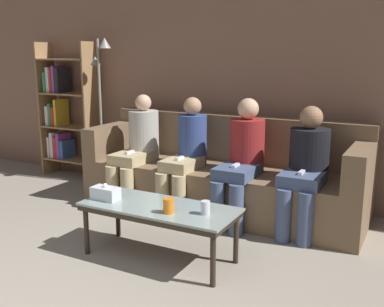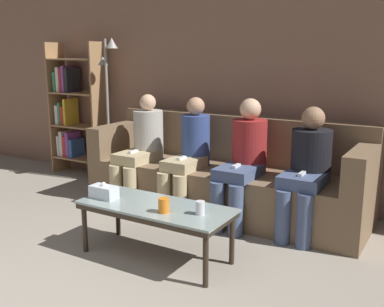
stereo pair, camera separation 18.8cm
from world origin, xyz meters
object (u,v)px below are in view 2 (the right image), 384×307
at_px(seated_person_left_end, 142,146).
at_px(seated_person_mid_left, 189,153).
at_px(seated_person_right_end, 307,166).
at_px(seated_person_mid_right, 244,158).
at_px(couch, 226,177).
at_px(standing_lamp, 109,96).
at_px(tissue_box, 104,192).
at_px(cup_near_left, 200,208).
at_px(coffee_table, 156,210).
at_px(cup_near_right, 164,205).
at_px(bookshelf, 73,112).

xyz_separation_m(seated_person_left_end, seated_person_mid_left, (0.58, -0.01, -0.01)).
bearing_deg(seated_person_mid_left, seated_person_right_end, 1.46).
relative_size(seated_person_mid_left, seated_person_mid_right, 0.99).
height_order(couch, standing_lamp, standing_lamp).
bearing_deg(tissue_box, couch, 73.13).
distance_m(cup_near_left, seated_person_right_end, 1.16).
bearing_deg(seated_person_mid_right, seated_person_left_end, 179.97).
relative_size(cup_near_left, seated_person_right_end, 0.09).
xyz_separation_m(standing_lamp, seated_person_left_end, (0.75, -0.37, -0.45)).
bearing_deg(seated_person_mid_right, standing_lamp, 169.08).
height_order(coffee_table, standing_lamp, standing_lamp).
relative_size(cup_near_right, bookshelf, 0.06).
xyz_separation_m(cup_near_left, bookshelf, (-2.80, 1.56, 0.34)).
relative_size(couch, standing_lamp, 1.61).
bearing_deg(seated_person_right_end, standing_lamp, 172.02).
bearing_deg(cup_near_left, bookshelf, 150.86).
distance_m(couch, tissue_box, 1.41).
relative_size(seated_person_mid_right, seated_person_right_end, 1.04).
relative_size(tissue_box, seated_person_right_end, 0.20).
xyz_separation_m(tissue_box, seated_person_right_end, (1.28, 1.14, 0.13)).
distance_m(cup_near_right, standing_lamp, 2.44).
bearing_deg(cup_near_left, cup_near_right, -157.91).
height_order(standing_lamp, seated_person_left_end, standing_lamp).
xyz_separation_m(couch, seated_person_left_end, (-0.87, -0.23, 0.27)).
bearing_deg(seated_person_mid_right, seated_person_right_end, 1.93).
xyz_separation_m(couch, cup_near_right, (0.19, -1.38, 0.14)).
height_order(couch, cup_near_right, couch).
bearing_deg(coffee_table, cup_near_left, -0.79).
relative_size(cup_near_left, tissue_box, 0.45).
relative_size(couch, bookshelf, 1.65).
distance_m(tissue_box, seated_person_mid_left, 1.12).
height_order(coffee_table, bookshelf, bookshelf).
height_order(bookshelf, seated_person_right_end, bookshelf).
bearing_deg(cup_near_left, couch, 108.78).
xyz_separation_m(seated_person_mid_left, seated_person_mid_right, (0.58, 0.01, 0.02)).
bearing_deg(seated_person_right_end, seated_person_mid_left, -178.54).
relative_size(couch, seated_person_left_end, 2.45).
xyz_separation_m(standing_lamp, seated_person_right_end, (2.50, -0.35, -0.45)).
relative_size(bookshelf, seated_person_left_end, 1.49).
bearing_deg(bookshelf, couch, -6.81).
distance_m(couch, coffee_table, 1.28).
bearing_deg(seated_person_mid_left, couch, 39.42).
xyz_separation_m(couch, bookshelf, (-2.37, 0.28, 0.48)).
bearing_deg(tissue_box, cup_near_left, 4.55).
xyz_separation_m(coffee_table, tissue_box, (-0.45, -0.07, 0.09)).
distance_m(tissue_box, seated_person_mid_right, 1.33).
relative_size(cup_near_right, standing_lamp, 0.06).
bearing_deg(seated_person_mid_left, seated_person_mid_right, 0.99).
bearing_deg(seated_person_mid_left, coffee_table, -72.16).
bearing_deg(cup_near_right, couch, 97.83).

